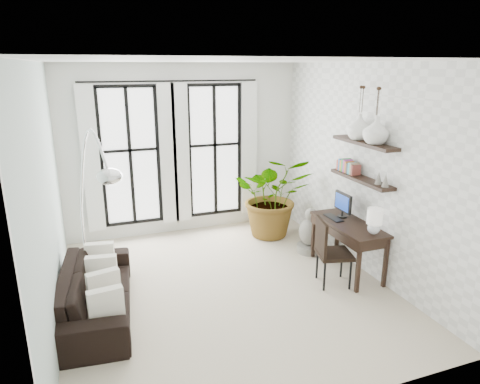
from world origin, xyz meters
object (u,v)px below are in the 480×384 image
desk (350,228)px  arc_lamp (91,168)px  plant (273,196)px  desk_chair (329,248)px  buddha (310,234)px  sofa (96,292)px

desk → arc_lamp: arc_lamp is taller
plant → desk_chair: (-0.04, -2.05, -0.21)m
arc_lamp → buddha: 3.79m
sofa → buddha: bearing=-72.1°
arc_lamp → plant: bearing=19.4°
desk_chair → desk: bearing=37.5°
desk → desk_chair: bearing=-156.6°
arc_lamp → sofa: bearing=-99.9°
desk → buddha: desk is taller
plant → arc_lamp: 3.53m
sofa → buddha: 3.66m
plant → desk_chair: size_ratio=1.56×
buddha → desk: bearing=-79.5°
sofa → desk: size_ratio=1.58×
sofa → arc_lamp: arc_lamp is taller
plant → buddha: size_ratio=1.97×
sofa → desk_chair: desk_chair is taller
sofa → buddha: buddha is taller
sofa → desk_chair: 3.28m
desk_chair → arc_lamp: 3.51m
desk_chair → arc_lamp: arc_lamp is taller
buddha → arc_lamp: bearing=-177.1°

